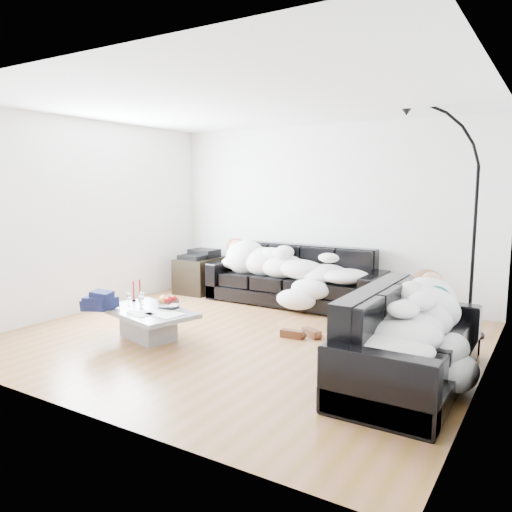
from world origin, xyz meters
The scene contains 24 objects.
ground centered at (0.00, 0.00, 0.00)m, with size 5.00×5.00×0.00m, color olive.
wall_back centered at (0.00, 2.25, 1.30)m, with size 5.00×0.02×2.60m, color silver.
wall_left centered at (-2.50, 0.00, 1.30)m, with size 0.02×4.50×2.60m, color silver.
wall_right centered at (2.50, 0.00, 1.30)m, with size 0.02×4.50×2.60m, color silver.
ceiling centered at (0.00, 0.00, 2.60)m, with size 5.00×5.00×0.00m, color white.
sofa_back centered at (-0.23, 1.74, 0.42)m, with size 2.56×0.89×0.84m, color black.
sofa_right centered at (1.97, -0.32, 0.41)m, with size 2.03×0.87×0.82m, color black.
sleeper_back centered at (-0.23, 1.69, 0.64)m, with size 2.17×0.75×0.43m, color white, non-canonical shape.
sleeper_right centered at (1.97, -0.32, 0.63)m, with size 1.74×0.73×0.42m, color white, non-canonical shape.
teal_cushion centered at (1.91, 0.31, 0.72)m, with size 0.36×0.30×0.20m, color #0C5559.
coffee_table centered at (-0.88, -0.60, 0.17)m, with size 1.15×0.67×0.34m, color #939699.
fruit_bowl centered at (-0.72, -0.42, 0.41)m, with size 0.24×0.24×0.15m, color white.
wine_glass_a centered at (-1.11, -0.45, 0.41)m, with size 0.07×0.07×0.15m, color white.
wine_glass_b centered at (-1.18, -0.59, 0.42)m, with size 0.07×0.07×0.16m, color white.
wine_glass_c centered at (-0.97, -0.60, 0.41)m, with size 0.06×0.06×0.15m, color white.
candle_left centered at (-1.31, -0.38, 0.46)m, with size 0.04×0.04×0.24m, color maroon.
candle_right centered at (-1.25, -0.34, 0.47)m, with size 0.05×0.05×0.27m, color maroon.
newspaper_a centered at (-0.57, -0.66, 0.34)m, with size 0.38×0.29×0.01m, color silver.
newspaper_b centered at (-0.80, -0.78, 0.34)m, with size 0.29×0.21×0.01m, color silver.
navy_jacket centered at (-1.32, -0.87, 0.51)m, with size 0.36×0.30×0.18m, color black, non-canonical shape.
shoes centered at (0.57, 0.34, 0.05)m, with size 0.44×0.32×0.10m, color #472311, non-canonical shape.
av_cabinet centered at (-1.92, 1.71, 0.28)m, with size 0.56×0.81×0.56m, color black.
stereo centered at (-1.92, 1.71, 0.62)m, with size 0.44×0.34×0.13m, color black.
floor_lamp centered at (2.19, 1.42, 1.18)m, with size 0.86×0.34×2.37m, color black, non-canonical shape.
Camera 1 is at (3.02, -4.60, 1.72)m, focal length 35.00 mm.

